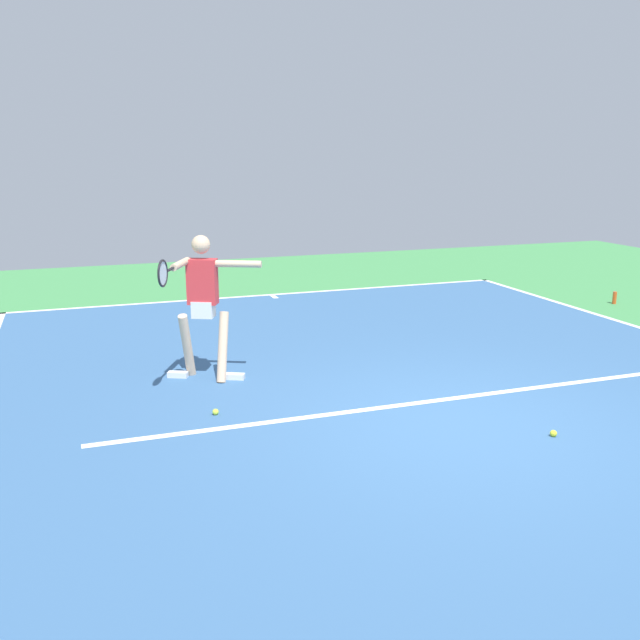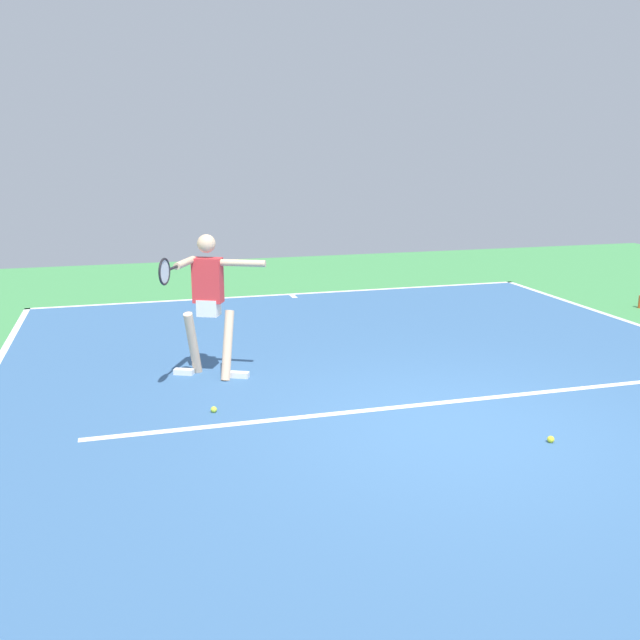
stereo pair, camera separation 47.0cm
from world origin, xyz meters
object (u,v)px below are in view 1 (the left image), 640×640
tennis_player (203,298)px  water_bottle (615,298)px  tennis_ball_by_baseline (553,433)px  tennis_ball_far_corner (216,412)px

tennis_player → water_bottle: 7.97m
water_bottle → tennis_player: bearing=13.3°
tennis_ball_by_baseline → water_bottle: water_bottle is taller
tennis_ball_by_baseline → tennis_ball_far_corner: bearing=-29.2°
tennis_player → tennis_ball_far_corner: size_ratio=26.43×
tennis_ball_far_corner → tennis_ball_by_baseline: bearing=150.8°
tennis_player → water_bottle: bearing=-141.3°
tennis_player → tennis_ball_far_corner: bearing=109.7°
tennis_ball_by_baseline → water_bottle: bearing=-136.2°
tennis_ball_by_baseline → water_bottle: (-4.88, -4.67, 0.08)m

